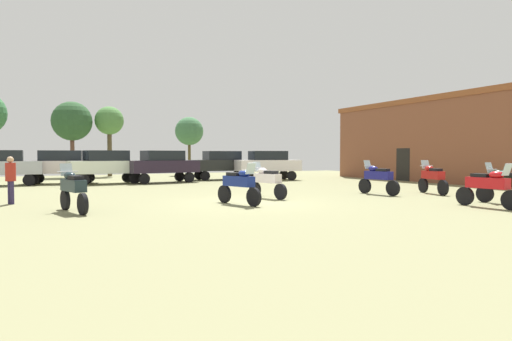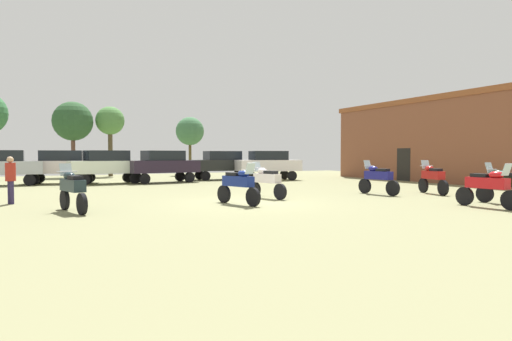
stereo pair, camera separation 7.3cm
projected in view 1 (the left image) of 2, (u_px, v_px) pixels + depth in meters
The scene contains 19 objects.
ground_plane at pixel (248, 203), 15.79m from camera, with size 44.00×52.00×0.02m.
brick_building at pixel (474, 139), 27.78m from camera, with size 6.12×20.19×5.46m.
motorcycle_1 at pixel (73, 188), 13.27m from camera, with size 0.78×2.15×1.47m.
motorcycle_2 at pixel (506, 184), 15.40m from camera, with size 0.62×2.22×1.47m.
motorcycle_4 at pixel (432, 177), 19.51m from camera, with size 0.78×2.13×1.50m.
motorcycle_5 at pixel (267, 180), 17.53m from camera, with size 0.77×2.10×1.46m.
motorcycle_6 at pixel (378, 178), 19.17m from camera, with size 0.64×2.24×1.50m.
motorcycle_7 at pixel (239, 184), 15.30m from camera, with size 0.83×2.16×1.48m.
motorcycle_9 at pixel (488, 186), 14.41m from camera, with size 0.62×2.25×1.47m.
car_1 at pixel (62, 164), 26.34m from camera, with size 4.58×2.65×2.00m.
car_2 at pixel (0, 165), 24.63m from camera, with size 4.32×1.84×2.00m.
car_3 at pixel (163, 164), 27.36m from camera, with size 4.52×2.41×2.00m.
car_4 at pixel (222, 163), 30.75m from camera, with size 4.35×1.93×2.00m.
car_5 at pixel (106, 164), 26.18m from camera, with size 4.49×2.33×2.00m.
car_6 at pixel (268, 163), 29.97m from camera, with size 4.51×2.37×2.00m.
person_1 at pixel (11, 176), 15.43m from camera, with size 0.45×0.45×1.68m.
tree_1 at pixel (189, 131), 37.64m from camera, with size 2.42×2.42×4.98m.
tree_2 at pixel (109, 122), 35.15m from camera, with size 2.26×2.26×5.62m.
tree_5 at pixel (72, 122), 33.94m from camera, with size 3.03×3.03×5.86m.
Camera 1 is at (-6.65, -14.27, 1.77)m, focal length 30.76 mm.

